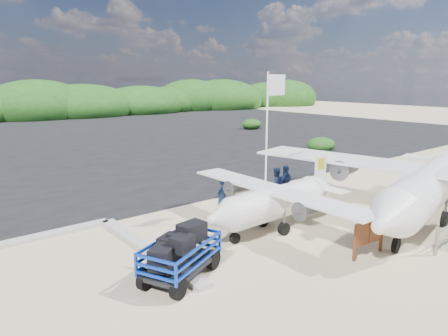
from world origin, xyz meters
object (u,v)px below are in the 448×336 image
at_px(baggage_cart, 181,278).
at_px(flagpole, 265,223).
at_px(signboard, 367,256).
at_px(crew_a, 222,197).
at_px(aircraft_large, 222,131).
at_px(crew_b, 276,185).
at_px(crew_c, 286,184).

xyz_separation_m(baggage_cart, flagpole, (5.29, 1.83, 0.00)).
bearing_deg(signboard, crew_a, 106.04).
height_order(baggage_cart, aircraft_large, aircraft_large).
xyz_separation_m(crew_b, crew_c, (0.43, -0.25, 0.05)).
bearing_deg(signboard, aircraft_large, 64.56).
relative_size(flagpole, crew_b, 3.58).
height_order(baggage_cart, crew_c, crew_c).
height_order(signboard, crew_a, crew_a).
distance_m(flagpole, crew_b, 3.17).
bearing_deg(crew_a, crew_b, 162.77).
distance_m(flagpole, signboard, 4.49).
height_order(crew_c, aircraft_large, aircraft_large).
height_order(flagpole, aircraft_large, flagpole).
distance_m(flagpole, aircraft_large, 30.89).
bearing_deg(flagpole, signboard, -83.56).
bearing_deg(crew_b, baggage_cart, 33.64).
bearing_deg(crew_c, signboard, 52.57).
relative_size(signboard, aircraft_large, 0.10).
relative_size(crew_b, aircraft_large, 0.11).
xyz_separation_m(crew_c, aircraft_large, (14.83, 23.76, -0.91)).
relative_size(crew_a, crew_b, 0.97).
bearing_deg(flagpole, crew_c, 27.90).
distance_m(signboard, crew_b, 6.61).
relative_size(flagpole, crew_c, 3.37).
distance_m(baggage_cart, crew_b, 8.60).
distance_m(crew_a, aircraft_large, 29.85).
xyz_separation_m(crew_a, crew_b, (3.25, -0.10, 0.03)).
bearing_deg(aircraft_large, flagpole, 42.98).
height_order(signboard, crew_b, crew_b).
height_order(baggage_cart, crew_a, crew_a).
distance_m(flagpole, crew_c, 3.40).
bearing_deg(crew_b, crew_a, 6.85).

